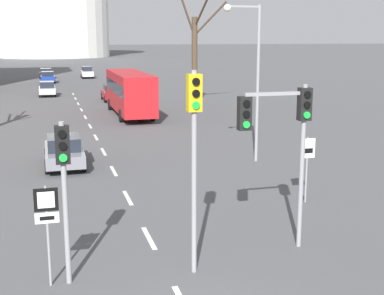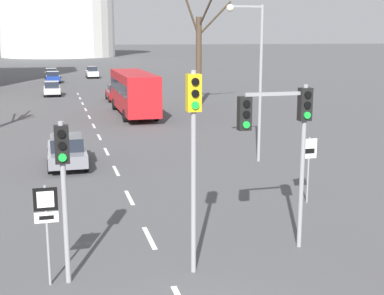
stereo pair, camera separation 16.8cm
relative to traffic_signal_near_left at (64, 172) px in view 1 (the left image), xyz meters
name	(u,v)px [view 1 (the left image)]	position (x,y,z in m)	size (l,w,h in m)	color
lane_stripe_1	(149,238)	(2.61, 2.56, -3.00)	(0.16, 2.00, 0.01)	silver
lane_stripe_2	(128,198)	(2.61, 7.06, -3.00)	(0.16, 2.00, 0.01)	silver
lane_stripe_3	(114,171)	(2.61, 11.56, -3.00)	(0.16, 2.00, 0.01)	silver
lane_stripe_4	(104,152)	(2.61, 16.06, -3.00)	(0.16, 2.00, 0.01)	silver
lane_stripe_5	(96,137)	(2.61, 20.56, -3.00)	(0.16, 2.00, 0.01)	silver
lane_stripe_6	(90,126)	(2.61, 25.06, -3.00)	(0.16, 2.00, 0.01)	silver
lane_stripe_7	(85,117)	(2.61, 29.56, -3.00)	(0.16, 2.00, 0.01)	silver
lane_stripe_8	(81,110)	(2.61, 34.06, -3.00)	(0.16, 2.00, 0.01)	silver
lane_stripe_9	(78,104)	(2.61, 38.56, -3.00)	(0.16, 2.00, 0.01)	silver
lane_stripe_10	(75,98)	(2.61, 43.06, -3.00)	(0.16, 2.00, 0.01)	silver
lane_stripe_11	(73,94)	(2.61, 47.56, -3.00)	(0.16, 2.00, 0.01)	silver
traffic_signal_near_left	(64,172)	(0.00, 0.00, 0.00)	(0.36, 0.34, 4.28)	gray
traffic_signal_near_right	(283,126)	(6.28, 0.68, 0.78)	(2.22, 0.34, 4.97)	gray
traffic_signal_centre_tall	(194,135)	(3.34, -0.22, 0.81)	(0.36, 0.34, 5.49)	gray
route_sign_post	(47,218)	(-0.47, -0.04, -1.17)	(0.60, 0.08, 2.67)	gray
speed_limit_sign	(307,158)	(9.20, 4.67, -1.25)	(0.60, 0.08, 2.58)	gray
street_lamp_right	(252,67)	(9.64, 11.73, 1.82)	(1.92, 0.36, 7.84)	gray
sedan_near_left	(64,151)	(0.39, 13.12, -2.21)	(1.89, 4.49, 1.56)	slate
sedan_near_right	(112,93)	(6.00, 40.01, -2.18)	(1.79, 4.45, 1.62)	maroon
sedan_mid_centre	(46,73)	(-0.14, 71.73, -2.22)	(1.96, 4.16, 1.53)	black
sedan_far_left	(87,72)	(5.96, 70.52, -2.11)	(1.76, 4.12, 1.78)	silver
sedan_far_right	(47,89)	(-0.16, 46.16, -2.21)	(1.79, 3.91, 1.58)	#B7B7BC
sedan_distant_centre	(48,77)	(0.06, 63.15, -2.20)	(1.96, 3.98, 1.58)	navy
city_bus	(130,90)	(6.22, 29.49, -0.95)	(2.66, 10.80, 3.48)	red
bare_tree_right_near	(195,55)	(13.00, 34.08, 1.65)	(4.14, 3.22, 10.10)	#473828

